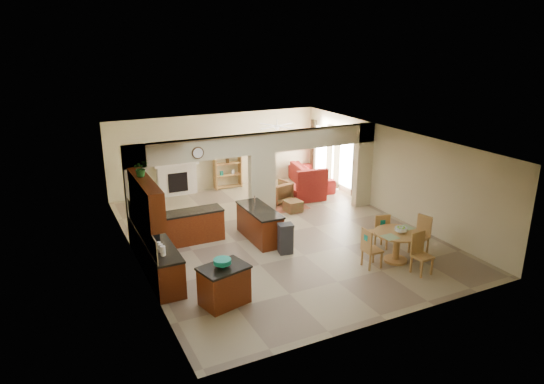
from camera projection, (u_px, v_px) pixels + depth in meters
name	position (u px, v px, depth m)	size (l,w,h in m)	color
floor	(277.00, 234.00, 14.12)	(10.00, 10.00, 0.00)	gray
ceiling	(277.00, 139.00, 13.25)	(10.00, 10.00, 0.00)	white
wall_back	(217.00, 152.00, 17.96)	(8.00, 8.00, 0.00)	#C2B88E
wall_front	(392.00, 258.00, 9.42)	(8.00, 8.00, 0.00)	#C2B88E
wall_left	(133.00, 210.00, 12.02)	(10.00, 10.00, 0.00)	#C2B88E
wall_right	(389.00, 171.00, 15.36)	(10.00, 10.00, 0.00)	#C2B88E
partition_left_pier	(137.00, 196.00, 13.00)	(0.60, 0.25, 2.80)	#C2B88E
partition_center_pier	(262.00, 189.00, 14.64)	(0.80, 0.25, 2.20)	#C2B88E
partition_right_pier	(363.00, 165.00, 16.09)	(0.60, 0.25, 2.80)	#C2B88E
partition_header	(262.00, 143.00, 14.20)	(8.00, 0.25, 0.60)	#C2B88E
kitchen_counter	(168.00, 242.00, 12.40)	(2.52, 3.29, 1.48)	#461208
upper_cabinets	(146.00, 198.00, 11.25)	(0.35, 2.40, 0.90)	#461208
peninsula	(260.00, 224.00, 13.63)	(0.70, 1.85, 0.91)	#461208
wall_clock	(198.00, 153.00, 13.25)	(0.34, 0.34, 0.03)	#4A3218
rug	(281.00, 206.00, 16.42)	(1.60, 1.30, 0.01)	#975137
fireplace	(177.00, 178.00, 17.39)	(1.60, 0.35, 1.20)	silver
shelving_unit	(228.00, 165.00, 18.11)	(1.00, 0.32, 1.80)	#9F6B37
window_a	(347.00, 161.00, 17.37)	(0.02, 0.90, 1.90)	white
window_b	(322.00, 152.00, 18.83)	(0.02, 0.90, 1.90)	white
glazed_door	(334.00, 160.00, 18.15)	(0.02, 0.70, 2.10)	white
drape_a_left	(356.00, 165.00, 16.84)	(0.10, 0.28, 2.30)	#3B1D17
drape_a_right	(337.00, 158.00, 17.87)	(0.10, 0.28, 2.30)	#3B1D17
drape_b_left	(329.00, 155.00, 18.30)	(0.10, 0.28, 2.30)	#3B1D17
drape_b_right	(313.00, 149.00, 19.32)	(0.10, 0.28, 2.30)	#3B1D17
ceiling_fan	(277.00, 126.00, 16.52)	(1.00, 1.00, 0.10)	white
kitchen_island	(224.00, 285.00, 10.35)	(1.15, 0.94, 0.87)	#461208
teal_bowl	(222.00, 263.00, 10.18)	(0.38, 0.38, 0.18)	#148C77
trash_can	(285.00, 240.00, 12.78)	(0.36, 0.30, 0.76)	#2B2A2D
dining_table	(397.00, 242.00, 12.27)	(1.17, 1.17, 0.80)	#9F6B37
fruit_bowl	(401.00, 230.00, 12.13)	(0.30, 0.30, 0.16)	#65B126
sofa	(311.00, 176.00, 18.54)	(1.03, 2.63, 0.77)	maroon
chaise	(306.00, 193.00, 17.08)	(1.14, 0.94, 0.46)	maroon
armchair	(278.00, 192.00, 16.69)	(0.78, 0.80, 0.73)	maroon
ottoman	(293.00, 206.00, 15.87)	(0.51, 0.51, 0.37)	maroon
plant	(141.00, 168.00, 11.29)	(0.36, 0.31, 0.40)	#165319
chair_north	(380.00, 230.00, 12.96)	(0.51, 0.51, 1.02)	#9F6B37
chair_east	(421.00, 233.00, 12.77)	(0.52, 0.52, 1.02)	#9F6B37
chair_south	(420.00, 251.00, 11.68)	(0.44, 0.44, 1.02)	#9F6B37
chair_west	(370.00, 247.00, 11.93)	(0.44, 0.43, 1.02)	#9F6B37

